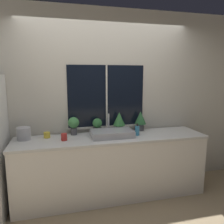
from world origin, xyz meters
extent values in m
plane|color=#937F60|center=(0.00, 0.00, 0.00)|extent=(14.00, 14.00, 0.00)
cube|color=beige|center=(0.00, 0.67, 1.35)|extent=(8.00, 0.06, 2.70)
cube|color=black|center=(0.00, 0.63, 1.42)|extent=(1.16, 0.01, 0.92)
cube|color=silver|center=(0.00, 0.63, 1.42)|extent=(0.02, 0.01, 0.92)
cube|color=silver|center=(0.00, 0.63, 0.95)|extent=(1.22, 0.04, 0.03)
cube|color=beige|center=(2.32, 1.50, 1.35)|extent=(0.06, 7.00, 2.70)
cube|color=white|center=(0.00, 0.30, 0.43)|extent=(2.66, 0.60, 0.85)
cube|color=silver|center=(0.00, 0.30, 0.87)|extent=(2.68, 0.62, 0.03)
cube|color=#ADADB2|center=(0.00, 0.30, 0.93)|extent=(0.58, 0.34, 0.09)
cylinder|color=#B7B7BC|center=(0.00, 0.50, 0.90)|extent=(0.04, 0.04, 0.03)
cylinder|color=#B7B7BC|center=(0.00, 0.50, 1.05)|extent=(0.02, 0.02, 0.26)
cylinder|color=#4C4C51|center=(-0.51, 0.53, 0.94)|extent=(0.09, 0.09, 0.10)
sphere|color=#478E4C|center=(-0.51, 0.53, 1.07)|extent=(0.16, 0.16, 0.16)
cylinder|color=#4C4C51|center=(-0.17, 0.53, 0.93)|extent=(0.13, 0.13, 0.08)
sphere|color=#387A3D|center=(-0.17, 0.53, 1.04)|extent=(0.14, 0.14, 0.14)
cylinder|color=#4C4C51|center=(0.17, 0.53, 0.94)|extent=(0.10, 0.10, 0.10)
cone|color=#387A3D|center=(0.17, 0.53, 1.09)|extent=(0.18, 0.18, 0.20)
cylinder|color=#4C4C51|center=(0.51, 0.53, 0.94)|extent=(0.11, 0.11, 0.11)
cone|color=#2D6638|center=(0.51, 0.53, 1.09)|extent=(0.18, 0.18, 0.19)
cylinder|color=teal|center=(0.37, 0.27, 0.95)|extent=(0.06, 0.06, 0.14)
cylinder|color=black|center=(0.37, 0.27, 1.04)|extent=(0.03, 0.03, 0.04)
cylinder|color=#B72D28|center=(-0.66, 0.27, 0.93)|extent=(0.08, 0.08, 0.09)
cylinder|color=gold|center=(-0.88, 0.46, 0.93)|extent=(0.09, 0.09, 0.08)
cylinder|color=#B2B2B7|center=(-1.18, 0.44, 0.97)|extent=(0.18, 0.18, 0.17)
cone|color=#B2B2B7|center=(-1.18, 0.44, 1.06)|extent=(0.15, 0.15, 0.02)
camera|label=1|loc=(-0.71, -2.58, 1.74)|focal=35.00mm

